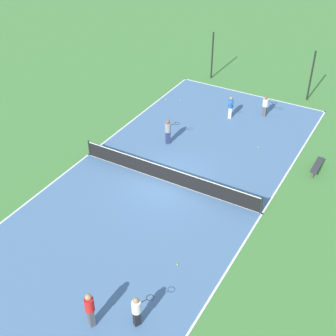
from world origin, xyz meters
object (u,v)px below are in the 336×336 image
Objects in this scene: fence_post_back_right at (311,76)px; fence_post_back_left at (212,56)px; tennis_net at (168,174)px; tennis_ball_near_net at (180,100)px; player_near_white at (265,105)px; tennis_ball_far_baseline at (258,147)px; player_coach_red at (90,308)px; player_far_white at (137,310)px; player_baseline_gray at (168,130)px; player_near_blue at (230,106)px; bench at (317,166)px; tennis_ball_left_sideline at (166,100)px; tennis_ball_midcourt at (178,264)px.

fence_post_back_left is at bearing 180.00° from fence_post_back_right.
tennis_net reaches higher than tennis_ball_near_net.
player_near_white is 20.95× the size of tennis_ball_far_baseline.
tennis_ball_far_baseline is 7.63m from tennis_ball_near_net.
player_coach_red is at bearing -89.79° from player_near_white.
player_far_white is 0.91× the size of player_baseline_gray.
tennis_ball_far_baseline is at bearing -66.58° from player_coach_red.
fence_post_back_left is (-3.77, 5.14, 0.90)m from player_near_blue.
player_near_blue is (-1.93, 17.35, -0.11)m from player_coach_red.
fence_post_back_right reaches higher than tennis_net.
fence_post_back_left is at bearing 146.41° from player_near_white.
bench is 14.88m from player_coach_red.
player_coach_red reaches higher than tennis_ball_left_sideline.
tennis_ball_left_sideline is 0.02× the size of fence_post_back_right.
bench is at bearing -38.93° from fence_post_back_left.
tennis_ball_near_net and tennis_ball_left_sideline have the same top height.
player_near_blue is at bearing -143.96° from player_near_white.
player_near_blue is 13.54m from tennis_ball_midcourt.
tennis_ball_near_net is at bearing -44.28° from player_coach_red.
player_near_white is 20.95× the size of tennis_ball_midcourt.
player_far_white is 16.82m from player_near_blue.
fence_post_back_right is at bearing 30.31° from tennis_ball_left_sideline.
bench is at bearing 42.08° from player_near_blue.
tennis_ball_near_net is at bearing 56.36° from player_baseline_gray.
player_coach_red is 24.98× the size of tennis_ball_far_baseline.
tennis_ball_near_net is (-5.92, 17.92, -0.94)m from player_coach_red.
player_baseline_gray is 10.08m from fence_post_back_left.
fence_post_back_right is (5.63, 9.87, 0.85)m from player_baseline_gray.
tennis_net is at bearing -101.48° from player_near_white.
player_baseline_gray reaches higher than tennis_ball_far_baseline.
player_near_blue is 4.96m from tennis_ball_left_sideline.
player_near_blue reaches higher than tennis_ball_midcourt.
bench is at bearing -16.29° from tennis_ball_left_sideline.
player_coach_red is at bearing 161.78° from bench.
tennis_ball_midcourt is 0.02× the size of fence_post_back_left.
fence_post_back_right is at bearing 30.79° from tennis_ball_near_net.
player_baseline_gray is at bearing -58.91° from tennis_ball_left_sideline.
bench is 1.21× the size of player_near_white.
bench is 25.34× the size of tennis_ball_near_net.
player_coach_red is 17.45m from player_near_blue.
player_near_blue reaches higher than tennis_ball_far_baseline.
player_coach_red is 13.20m from player_baseline_gray.
player_near_white reaches higher than tennis_ball_far_baseline.
tennis_ball_midcourt and tennis_ball_left_sideline have the same top height.
tennis_ball_near_net is 0.02× the size of fence_post_back_right.
tennis_net is 2.95× the size of fence_post_back_left.
player_coach_red is (-4.65, -14.12, 0.60)m from bench.
tennis_ball_left_sideline is at bearing -169.56° from player_near_white.
tennis_net is 154.67× the size of tennis_ball_near_net.
tennis_ball_far_baseline is (3.02, 5.55, -0.46)m from tennis_net.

